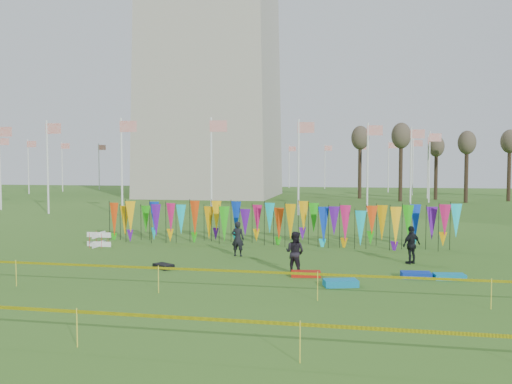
% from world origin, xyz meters
% --- Properties ---
extents(ground, '(160.00, 160.00, 0.00)m').
position_xyz_m(ground, '(0.00, 0.00, 0.00)').
color(ground, '#2C5618').
rests_on(ground, ground).
extents(flagpole_ring, '(57.40, 56.16, 8.00)m').
position_xyz_m(flagpole_ring, '(-14.00, 48.00, 4.00)').
color(flagpole_ring, silver).
rests_on(flagpole_ring, ground).
extents(banner_row, '(18.64, 0.64, 2.12)m').
position_xyz_m(banner_row, '(0.28, 7.79, 1.24)').
color(banner_row, black).
rests_on(banner_row, ground).
extents(caution_tape_near, '(26.00, 0.02, 0.90)m').
position_xyz_m(caution_tape_near, '(-0.22, -2.70, 0.78)').
color(caution_tape_near, '#DDDA04').
rests_on(caution_tape_near, ground).
extents(caution_tape_far, '(26.00, 0.02, 0.90)m').
position_xyz_m(caution_tape_far, '(-0.22, -7.61, 0.78)').
color(caution_tape_far, '#DDDA04').
rests_on(caution_tape_far, ground).
extents(box_kite, '(0.68, 0.68, 0.76)m').
position_xyz_m(box_kite, '(-8.39, 5.51, 0.38)').
color(box_kite, red).
rests_on(box_kite, ground).
extents(person_left, '(0.61, 0.46, 1.60)m').
position_xyz_m(person_left, '(-0.86, 4.23, 0.80)').
color(person_left, black).
rests_on(person_left, ground).
extents(person_mid, '(0.91, 0.74, 1.62)m').
position_xyz_m(person_mid, '(2.08, 1.06, 0.81)').
color(person_mid, black).
rests_on(person_mid, ground).
extents(person_right, '(1.06, 1.01, 1.60)m').
position_xyz_m(person_right, '(6.71, 3.83, 0.80)').
color(person_right, black).
rests_on(person_right, ground).
extents(kite_bag_turquoise, '(1.26, 0.85, 0.23)m').
position_xyz_m(kite_bag_turquoise, '(3.84, -0.71, 0.11)').
color(kite_bag_turquoise, '#0B7CB0').
rests_on(kite_bag_turquoise, ground).
extents(kite_bag_blue, '(1.09, 0.62, 0.22)m').
position_xyz_m(kite_bag_blue, '(6.55, 1.08, 0.11)').
color(kite_bag_blue, '#0A2FB0').
rests_on(kite_bag_blue, ground).
extents(kite_bag_red, '(1.14, 0.63, 0.20)m').
position_xyz_m(kite_bag_red, '(2.54, 0.59, 0.10)').
color(kite_bag_red, red).
rests_on(kite_bag_red, ground).
extents(kite_bag_black, '(0.96, 0.85, 0.19)m').
position_xyz_m(kite_bag_black, '(-3.19, 0.98, 0.10)').
color(kite_bag_black, black).
rests_on(kite_bag_black, ground).
extents(kite_bag_teal, '(1.13, 0.63, 0.21)m').
position_xyz_m(kite_bag_teal, '(7.71, 1.05, 0.10)').
color(kite_bag_teal, '#0C7EAA').
rests_on(kite_bag_teal, ground).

